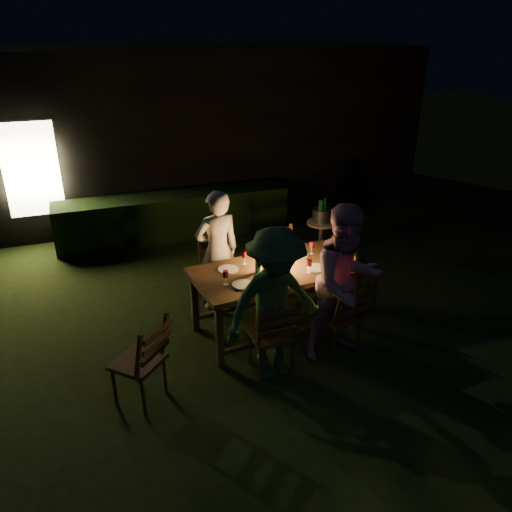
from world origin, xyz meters
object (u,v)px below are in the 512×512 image
object	(u,v)px
dining_table	(276,274)
chair_spare	(141,375)
chair_near_right	(339,328)
chair_end	(354,285)
bottle_bucket_b	(324,212)
chair_near_left	(272,347)
chair_far_left	(220,288)
person_opp_right	(346,283)
ice_bucket	(322,216)
person_house_side	(217,251)
side_table	(321,226)
bottle_bucket_a	(320,214)
person_opp_left	(275,305)
chair_far_right	(284,274)
lantern	(278,254)
bottle_table	(258,262)

from	to	relation	value
dining_table	chair_spare	distance (m)	2.04
chair_near_right	chair_spare	bearing A→B (deg)	171.99
chair_end	chair_near_right	bearing A→B (deg)	-48.70
chair_end	bottle_bucket_b	world-z (taller)	chair_end
chair_near_left	chair_far_left	size ratio (longest dim) A/B	0.99
chair_end	person_opp_right	distance (m)	1.28
chair_spare	ice_bucket	xyz separation A→B (m)	(3.33, 2.55, 0.44)
person_house_side	bottle_bucket_b	size ratio (longest dim) A/B	5.25
bottle_bucket_b	side_table	bearing A→B (deg)	-141.34
side_table	bottle_bucket_a	world-z (taller)	bottle_bucket_a
chair_near_left	person_opp_left	xyz separation A→B (m)	(0.01, -0.05, 0.57)
dining_table	person_house_side	bearing A→B (deg)	118.76
chair_far_right	person_opp_left	bearing A→B (deg)	59.68
ice_bucket	chair_near_right	bearing A→B (deg)	-111.80
chair_near_left	dining_table	bearing A→B (deg)	66.19
chair_spare	ice_bucket	size ratio (longest dim) A/B	3.45
chair_spare	chair_far_left	bearing A→B (deg)	4.61
bottle_bucket_a	chair_far_left	bearing A→B (deg)	-153.63
chair_far_left	bottle_bucket_a	size ratio (longest dim) A/B	3.23
chair_end	side_table	world-z (taller)	chair_end
dining_table	person_house_side	distance (m)	0.94
chair_near_left	person_opp_left	world-z (taller)	person_opp_left
bottle_bucket_a	chair_far_right	bearing A→B (deg)	-138.37
bottle_bucket_b	lantern	bearing A→B (deg)	-131.26
person_house_side	ice_bucket	distance (m)	2.27
side_table	chair_far_left	bearing A→B (deg)	-153.28
chair_end	bottle_bucket_a	bearing A→B (deg)	161.94
chair_far_right	chair_spare	bearing A→B (deg)	31.51
dining_table	side_table	distance (m)	2.32
dining_table	person_house_side	size ratio (longest dim) A/B	1.28
chair_spare	bottle_bucket_b	distance (m)	4.29
person_opp_right	lantern	size ratio (longest dim) A/B	5.33
dining_table	person_opp_right	distance (m)	0.95
chair_near_right	chair_far_right	distance (m)	1.54
person_opp_left	bottle_bucket_b	size ratio (longest dim) A/B	5.49
person_house_side	lantern	distance (m)	0.93
chair_far_left	bottle_bucket_a	world-z (taller)	chair_far_left
chair_far_left	bottle_table	size ratio (longest dim) A/B	3.69
chair_far_left	bottle_bucket_b	xyz separation A→B (m)	(2.09, 1.07, 0.49)
chair_near_left	bottle_bucket_a	distance (m)	3.16
chair_near_right	chair_spare	size ratio (longest dim) A/B	0.98
chair_near_right	bottle_bucket_b	size ratio (longest dim) A/B	3.17
chair_near_left	chair_spare	bearing A→B (deg)	-179.57
chair_near_right	side_table	world-z (taller)	chair_near_right
person_house_side	bottle_table	bearing A→B (deg)	103.71
chair_far_left	person_house_side	xyz separation A→B (m)	(-0.01, 0.05, 0.53)
chair_far_left	lantern	world-z (taller)	lantern
dining_table	chair_near_left	bearing A→B (deg)	-120.40
person_opp_left	ice_bucket	distance (m)	3.22
chair_spare	side_table	xyz separation A→B (m)	(3.33, 2.55, 0.25)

